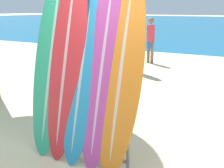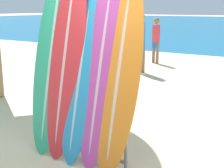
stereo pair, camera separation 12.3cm
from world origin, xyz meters
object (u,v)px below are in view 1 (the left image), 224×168
at_px(surfboard_slot_0, 52,58).
at_px(surfboard_slot_1, 67,60).
at_px(person_near_water, 151,39).
at_px(surfboard_slot_3, 103,69).
at_px(person_far_left, 136,41).
at_px(surfboard_rack, 81,127).
at_px(person_mid_beach, 90,63).
at_px(surfboard_slot_4, 121,77).
at_px(surfboard_slot_2, 82,80).

distance_m(surfboard_slot_0, surfboard_slot_1, 0.26).
distance_m(surfboard_slot_0, person_near_water, 7.37).
distance_m(surfboard_slot_3, person_far_left, 5.80).
relative_size(surfboard_rack, surfboard_slot_1, 0.54).
relative_size(surfboard_slot_1, person_mid_beach, 1.54).
height_order(surfboard_slot_1, person_near_water, surfboard_slot_1).
height_order(person_near_water, person_far_left, person_far_left).
bearing_deg(surfboard_slot_1, person_near_water, 104.49).
distance_m(surfboard_rack, person_mid_beach, 2.15).
bearing_deg(surfboard_slot_4, person_far_left, 113.85).
distance_m(surfboard_slot_3, person_near_water, 7.59).
xyz_separation_m(person_near_water, person_far_left, (0.27, -1.80, 0.10)).
relative_size(surfboard_slot_0, person_mid_beach, 1.54).
height_order(surfboard_slot_2, person_far_left, surfboard_slot_2).
xyz_separation_m(surfboard_rack, person_near_water, (-2.12, 7.27, 0.43)).
relative_size(surfboard_slot_3, person_mid_beach, 1.46).
relative_size(surfboard_slot_0, person_far_left, 1.44).
bearing_deg(surfboard_slot_3, person_mid_beach, 127.76).
height_order(person_mid_beach, person_far_left, person_far_left).
distance_m(surfboard_rack, surfboard_slot_4, 0.90).
bearing_deg(surfboard_slot_0, person_far_left, 103.84).
distance_m(surfboard_slot_4, person_near_water, 7.69).
relative_size(surfboard_rack, person_far_left, 0.78).
relative_size(surfboard_slot_3, person_far_left, 1.37).
xyz_separation_m(surfboard_rack, surfboard_slot_0, (-0.52, 0.09, 0.84)).
height_order(surfboard_slot_0, person_far_left, surfboard_slot_0).
height_order(surfboard_rack, person_mid_beach, person_mid_beach).
bearing_deg(person_far_left, person_near_water, 80.49).
bearing_deg(person_mid_beach, surfboard_slot_0, 129.17).
relative_size(surfboard_rack, person_mid_beach, 0.83).
bearing_deg(surfboard_slot_3, surfboard_slot_1, -179.73).
xyz_separation_m(surfboard_slot_2, person_near_water, (-2.11, 7.24, -0.18)).
bearing_deg(surfboard_slot_3, person_near_water, 108.46).
bearing_deg(person_far_left, surfboard_slot_2, -89.48).
distance_m(surfboard_slot_1, person_far_left, 5.63).
height_order(surfboard_slot_2, person_near_water, surfboard_slot_2).
bearing_deg(person_mid_beach, surfboard_slot_4, 154.29).
relative_size(person_near_water, person_mid_beach, 0.96).
height_order(surfboard_slot_3, person_far_left, surfboard_slot_3).
bearing_deg(person_far_left, surfboard_rack, -89.56).
xyz_separation_m(surfboard_rack, surfboard_slot_4, (0.55, 0.06, 0.71)).
relative_size(surfboard_rack, surfboard_slot_3, 0.57).
height_order(surfboard_slot_1, surfboard_slot_3, surfboard_slot_1).
distance_m(person_mid_beach, person_far_left, 3.74).
bearing_deg(surfboard_slot_4, surfboard_slot_0, 178.57).
xyz_separation_m(surfboard_slot_2, person_far_left, (-1.84, 5.44, -0.08)).
bearing_deg(surfboard_slot_2, surfboard_slot_4, 2.92).
distance_m(surfboard_rack, surfboard_slot_1, 0.89).
relative_size(surfboard_rack, surfboard_slot_4, 0.60).
bearing_deg(surfboard_slot_4, person_mid_beach, 132.56).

